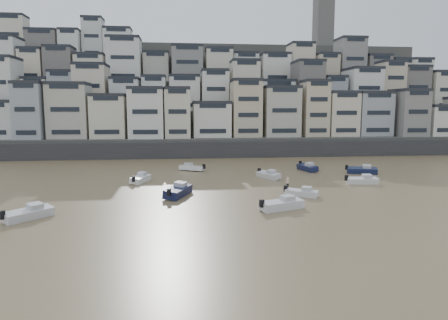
{
  "coord_description": "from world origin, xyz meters",
  "views": [
    {
      "loc": [
        4.04,
        -22.09,
        10.85
      ],
      "look_at": [
        9.72,
        30.0,
        4.0
      ],
      "focal_mm": 32.0,
      "sensor_mm": 36.0,
      "label": 1
    }
  ],
  "objects": [
    {
      "name": "harbor_wall",
      "position": [
        10.0,
        65.0,
        1.75
      ],
      "size": [
        140.0,
        3.0,
        3.5
      ],
      "primitive_type": "cube",
      "color": "#38383A",
      "rests_on": "ground"
    },
    {
      "name": "boat_g",
      "position": [
        33.98,
        40.57,
        0.72
      ],
      "size": [
        5.52,
        3.33,
        1.43
      ],
      "primitive_type": null,
      "rotation": [
        0.0,
        0.0,
        -0.33
      ],
      "color": "#141D41",
      "rests_on": "ground"
    },
    {
      "name": "boat_d",
      "position": [
        29.95,
        31.93,
        0.66
      ],
      "size": [
        5.0,
        2.02,
        1.33
      ],
      "primitive_type": null,
      "rotation": [
        0.0,
        0.0,
        -0.09
      ],
      "color": "silver",
      "rests_on": "ground"
    },
    {
      "name": "boat_i",
      "position": [
        25.9,
        44.55,
        0.73
      ],
      "size": [
        2.83,
        5.62,
        1.47
      ],
      "primitive_type": null,
      "rotation": [
        0.0,
        0.0,
        -1.36
      ],
      "color": "#131A3B",
      "rests_on": "ground"
    },
    {
      "name": "boat_j",
      "position": [
        -10.92,
        17.86,
        0.71
      ],
      "size": [
        4.75,
        4.98,
        1.42
      ],
      "primitive_type": null,
      "rotation": [
        0.0,
        0.0,
        0.83
      ],
      "color": "silver",
      "rests_on": "ground"
    },
    {
      "name": "boat_c",
      "position": [
        3.64,
        26.73,
        0.84
      ],
      "size": [
        4.09,
        6.51,
        1.69
      ],
      "primitive_type": null,
      "rotation": [
        0.0,
        0.0,
        1.21
      ],
      "color": "#12173A",
      "rests_on": "ground"
    },
    {
      "name": "boat_h",
      "position": [
        5.94,
        46.78,
        0.67
      ],
      "size": [
        5.08,
        3.83,
        1.34
      ],
      "primitive_type": null,
      "rotation": [
        0.0,
        0.0,
        2.63
      ],
      "color": "silver",
      "rests_on": "ground"
    },
    {
      "name": "boat_b",
      "position": [
        18.84,
        24.91,
        0.6
      ],
      "size": [
        4.46,
        3.64,
        1.2
      ],
      "primitive_type": null,
      "rotation": [
        0.0,
        0.0,
        -0.59
      ],
      "color": "silver",
      "rests_on": "ground"
    },
    {
      "name": "boat_f",
      "position": [
        -1.92,
        36.7,
        0.69
      ],
      "size": [
        3.15,
        5.34,
        1.38
      ],
      "primitive_type": null,
      "rotation": [
        0.0,
        0.0,
        1.26
      ],
      "color": "white",
      "rests_on": "ground"
    },
    {
      "name": "person_pink",
      "position": [
        18.24,
        29.34,
        0.87
      ],
      "size": [
        0.44,
        0.44,
        1.74
      ],
      "primitive_type": null,
      "color": "#DAAD9A",
      "rests_on": "ground"
    },
    {
      "name": "ground",
      "position": [
        0.0,
        0.0,
        0.0
      ],
      "size": [
        400.0,
        400.0,
        0.0
      ],
      "primitive_type": "plane",
      "color": "olive",
      "rests_on": "ground"
    },
    {
      "name": "boat_e",
      "position": [
        17.5,
        37.75,
        0.66
      ],
      "size": [
        3.65,
        4.99,
        1.31
      ],
      "primitive_type": null,
      "rotation": [
        0.0,
        0.0,
        -1.08
      ],
      "color": "silver",
      "rests_on": "ground"
    },
    {
      "name": "boat_a",
      "position": [
        14.77,
        18.9,
        0.74
      ],
      "size": [
        5.72,
        3.68,
        1.49
      ],
      "primitive_type": null,
      "rotation": [
        0.0,
        0.0,
        0.38
      ],
      "color": "silver",
      "rests_on": "ground"
    },
    {
      "name": "hillside",
      "position": [
        14.73,
        104.84,
        13.01
      ],
      "size": [
        141.04,
        66.0,
        50.0
      ],
      "color": "#4C4C47",
      "rests_on": "ground"
    }
  ]
}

